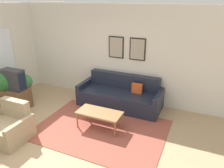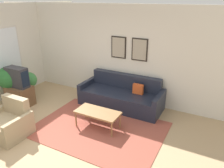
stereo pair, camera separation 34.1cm
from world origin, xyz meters
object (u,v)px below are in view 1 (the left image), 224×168
object	(u,v)px
coffee_table	(99,114)
armchair	(9,127)
potted_plant_tall	(6,82)
tv	(13,80)
couch	(120,96)

from	to	relation	value
coffee_table	armchair	size ratio (longest dim) A/B	1.18
armchair	potted_plant_tall	size ratio (longest dim) A/B	0.81
tv	armchair	size ratio (longest dim) A/B	0.73
couch	armchair	distance (m)	2.88
couch	tv	world-z (taller)	tv
couch	armchair	size ratio (longest dim) A/B	2.60
couch	tv	bearing A→B (deg)	-153.54
coffee_table	armchair	xyz separation A→B (m)	(-1.58, -1.16, -0.10)
potted_plant_tall	couch	bearing A→B (deg)	23.29
coffee_table	tv	distance (m)	2.56
tv	potted_plant_tall	xyz separation A→B (m)	(-0.34, 0.03, -0.13)
coffee_table	tv	size ratio (longest dim) A/B	1.62
coffee_table	tv	xyz separation A→B (m)	(-2.52, -0.04, 0.46)
coffee_table	potted_plant_tall	size ratio (longest dim) A/B	0.95
armchair	potted_plant_tall	bearing A→B (deg)	129.12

